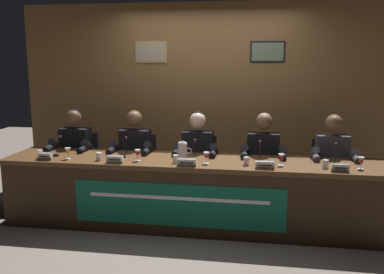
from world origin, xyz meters
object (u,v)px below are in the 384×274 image
at_px(nameplate_left, 115,159).
at_px(microphone_far_right, 337,158).
at_px(chair_left, 139,171).
at_px(juice_glass_right, 281,157).
at_px(chair_center, 199,174).
at_px(water_cup_far_right, 326,164).
at_px(chair_right, 262,176).
at_px(water_cup_left, 99,157).
at_px(panelist_far_right, 333,160).
at_px(water_cup_center, 176,159).
at_px(microphone_center, 194,153).
at_px(microphone_right, 260,155).
at_px(juice_glass_far_left, 68,151).
at_px(microphone_left, 124,150).
at_px(panelist_right, 263,158).
at_px(microphone_far_left, 57,149).
at_px(nameplate_center, 187,162).
at_px(panelist_left, 134,153).
at_px(juice_glass_far_right, 361,161).
at_px(nameplate_far_right, 340,168).
at_px(juice_glass_left, 138,153).
at_px(water_cup_right, 246,161).
at_px(juice_glass_center, 206,156).
at_px(conference_table, 190,183).
at_px(panelist_center, 197,156).
at_px(nameplate_right, 265,165).
at_px(nameplate_far_left, 45,156).

xyz_separation_m(nameplate_left, microphone_far_right, (2.31, 0.29, 0.03)).
bearing_deg(chair_left, juice_glass_right, -21.64).
xyz_separation_m(chair_center, water_cup_far_right, (1.39, -0.72, 0.36)).
bearing_deg(water_cup_far_right, chair_right, 130.67).
bearing_deg(water_cup_left, panelist_far_right, 12.51).
bearing_deg(water_cup_far_right, water_cup_center, -179.13).
relative_size(microphone_center, water_cup_far_right, 2.54).
distance_m(chair_right, microphone_right, 0.67).
xyz_separation_m(juice_glass_far_left, microphone_left, (0.58, 0.20, -0.01)).
bearing_deg(chair_center, panelist_right, -14.45).
bearing_deg(microphone_far_right, water_cup_left, -175.16).
height_order(microphone_far_left, nameplate_center, microphone_far_left).
distance_m(chair_left, panelist_right, 1.58).
distance_m(panelist_left, microphone_far_right, 2.33).
relative_size(microphone_far_left, juice_glass_right, 1.74).
bearing_deg(juice_glass_far_right, juice_glass_far_left, -179.09).
xyz_separation_m(nameplate_far_right, microphone_far_right, (0.01, 0.28, 0.03)).
xyz_separation_m(microphone_far_left, panelist_right, (2.32, 0.41, -0.11)).
height_order(juice_glass_left, water_cup_right, juice_glass_left).
relative_size(nameplate_left, chair_center, 0.20).
height_order(juice_glass_center, microphone_far_right, microphone_far_right).
xyz_separation_m(conference_table, juice_glass_center, (0.18, -0.04, 0.32)).
height_order(panelist_center, juice_glass_right, panelist_center).
bearing_deg(chair_center, microphone_far_left, -158.54).
relative_size(water_cup_center, juice_glass_far_right, 0.69).
height_order(nameplate_left, juice_glass_right, juice_glass_right).
bearing_deg(microphone_far_right, panelist_left, 171.33).
relative_size(juice_glass_center, water_cup_far_right, 1.46).
bearing_deg(chair_right, chair_left, 180.00).
bearing_deg(nameplate_right, panelist_far_right, 39.92).
bearing_deg(panelist_center, water_cup_far_right, -20.42).
bearing_deg(microphone_left, microphone_far_right, 0.05).
bearing_deg(water_cup_center, panelist_far_right, 17.71).
relative_size(nameplate_far_left, microphone_left, 0.72).
distance_m(nameplate_far_right, microphone_far_right, 0.28).
xyz_separation_m(water_cup_left, water_cup_right, (1.59, 0.04, 0.00)).
xyz_separation_m(conference_table, juice_glass_left, (-0.57, -0.04, 0.32)).
height_order(microphone_left, water_cup_right, microphone_left).
bearing_deg(conference_table, juice_glass_center, -13.77).
xyz_separation_m(juice_glass_far_left, water_cup_left, (0.36, -0.01, -0.05)).
relative_size(panelist_right, nameplate_right, 6.42).
distance_m(microphone_far_left, chair_center, 1.71).
height_order(chair_center, nameplate_far_right, chair_center).
relative_size(juice_glass_left, juice_glass_far_right, 1.00).
height_order(chair_right, microphone_far_right, microphone_far_right).
bearing_deg(nameplate_right, water_cup_right, 148.26).
xyz_separation_m(microphone_right, juice_glass_far_right, (1.00, -0.16, 0.01)).
relative_size(panelist_left, water_cup_far_right, 14.45).
bearing_deg(microphone_far_left, water_cup_left, -15.47).
bearing_deg(microphone_left, juice_glass_far_left, -161.10).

